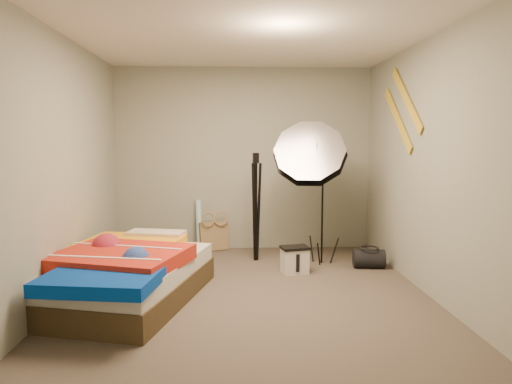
{
  "coord_description": "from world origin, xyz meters",
  "views": [
    {
      "loc": [
        -0.14,
        -4.31,
        1.49
      ],
      "look_at": [
        0.1,
        0.6,
        0.95
      ],
      "focal_mm": 32.0,
      "sensor_mm": 36.0,
      "label": 1
    }
  ],
  "objects": [
    {
      "name": "floor",
      "position": [
        0.0,
        0.0,
        0.0
      ],
      "size": [
        4.0,
        4.0,
        0.0
      ],
      "primitive_type": "plane",
      "color": "brown",
      "rests_on": "ground"
    },
    {
      "name": "ceiling",
      "position": [
        0.0,
        0.0,
        2.5
      ],
      "size": [
        4.0,
        4.0,
        0.0
      ],
      "primitive_type": "plane",
      "rotation": [
        3.14,
        0.0,
        0.0
      ],
      "color": "silver",
      "rests_on": "wall_back"
    },
    {
      "name": "wall_back",
      "position": [
        0.0,
        2.0,
        1.25
      ],
      "size": [
        3.5,
        0.0,
        3.5
      ],
      "primitive_type": "plane",
      "rotation": [
        1.57,
        0.0,
        0.0
      ],
      "color": "gray",
      "rests_on": "floor"
    },
    {
      "name": "wall_front",
      "position": [
        0.0,
        -2.0,
        1.25
      ],
      "size": [
        3.5,
        0.0,
        3.5
      ],
      "primitive_type": "plane",
      "rotation": [
        -1.57,
        0.0,
        0.0
      ],
      "color": "gray",
      "rests_on": "floor"
    },
    {
      "name": "wall_left",
      "position": [
        -1.75,
        0.0,
        1.25
      ],
      "size": [
        0.0,
        4.0,
        4.0
      ],
      "primitive_type": "plane",
      "rotation": [
        1.57,
        0.0,
        1.57
      ],
      "color": "gray",
      "rests_on": "floor"
    },
    {
      "name": "wall_right",
      "position": [
        1.75,
        0.0,
        1.25
      ],
      "size": [
        0.0,
        4.0,
        4.0
      ],
      "primitive_type": "plane",
      "rotation": [
        1.57,
        0.0,
        -1.57
      ],
      "color": "gray",
      "rests_on": "floor"
    },
    {
      "name": "tote_bag",
      "position": [
        -0.43,
        1.9,
        0.2
      ],
      "size": [
        0.43,
        0.31,
        0.41
      ],
      "primitive_type": "cube",
      "rotation": [
        -0.14,
        0.0,
        0.39
      ],
      "color": "#9F8458",
      "rests_on": "floor"
    },
    {
      "name": "wrapping_roll",
      "position": [
        -0.62,
        1.9,
        0.35
      ],
      "size": [
        0.12,
        0.21,
        0.7
      ],
      "primitive_type": "cylinder",
      "rotation": [
        -0.17,
        0.0,
        0.21
      ],
      "color": "#66BED6",
      "rests_on": "floor"
    },
    {
      "name": "camera_case",
      "position": [
        0.55,
        0.74,
        0.14
      ],
      "size": [
        0.32,
        0.26,
        0.28
      ],
      "primitive_type": "cube",
      "rotation": [
        0.0,
        0.0,
        0.21
      ],
      "color": "silver",
      "rests_on": "floor"
    },
    {
      "name": "duffel_bag",
      "position": [
        1.46,
        0.91,
        0.11
      ],
      "size": [
        0.39,
        0.26,
        0.22
      ],
      "primitive_type": "cylinder",
      "rotation": [
        0.0,
        1.57,
        -0.11
      ],
      "color": "black",
      "rests_on": "floor"
    },
    {
      "name": "wall_stripe_upper",
      "position": [
        1.73,
        0.6,
        1.95
      ],
      "size": [
        0.02,
        0.91,
        0.78
      ],
      "primitive_type": "cube",
      "rotation": [
        0.7,
        0.0,
        0.0
      ],
      "color": "gold",
      "rests_on": "wall_right"
    },
    {
      "name": "wall_stripe_lower",
      "position": [
        1.73,
        0.85,
        1.75
      ],
      "size": [
        0.02,
        0.91,
        0.78
      ],
      "primitive_type": "cube",
      "rotation": [
        0.7,
        0.0,
        0.0
      ],
      "color": "gold",
      "rests_on": "wall_right"
    },
    {
      "name": "bed",
      "position": [
        -1.18,
        -0.08,
        0.26
      ],
      "size": [
        1.63,
        2.1,
        0.52
      ],
      "color": "#41331E",
      "rests_on": "floor"
    },
    {
      "name": "photo_umbrella",
      "position": [
        0.77,
        1.09,
        1.32
      ],
      "size": [
        1.16,
        0.91,
        1.85
      ],
      "color": "black",
      "rests_on": "floor"
    },
    {
      "name": "camera_tripod",
      "position": [
        0.13,
        1.33,
        0.78
      ],
      "size": [
        0.08,
        0.08,
        1.36
      ],
      "color": "black",
      "rests_on": "floor"
    }
  ]
}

